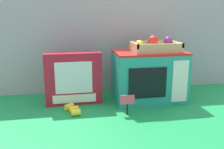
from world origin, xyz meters
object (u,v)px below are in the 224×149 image
food_groups_crate (155,47)px  loose_toy_banana (73,109)px  price_sign (127,102)px  toy_microwave (149,76)px  cookie_set_box (74,79)px

food_groups_crate → loose_toy_banana: bearing=-165.6°
food_groups_crate → loose_toy_banana: size_ratio=2.04×
price_sign → food_groups_crate: bearing=43.8°
price_sign → loose_toy_banana: bearing=164.4°
toy_microwave → price_sign: bearing=-131.6°
cookie_set_box → price_sign: (0.25, -0.21, -0.07)m
price_sign → loose_toy_banana: size_ratio=0.79×
cookie_set_box → price_sign: bearing=-39.3°
toy_microwave → cookie_set_box: cookie_set_box is taller
food_groups_crate → cookie_set_box: food_groups_crate is taller
cookie_set_box → price_sign: cookie_set_box is taller
toy_microwave → loose_toy_banana: bearing=-164.7°
toy_microwave → loose_toy_banana: (-0.44, -0.12, -0.12)m
food_groups_crate → price_sign: 0.37m
toy_microwave → price_sign: toy_microwave is taller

